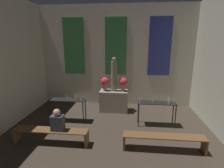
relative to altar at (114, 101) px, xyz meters
The scene contains 10 objects.
wall_back 2.08m from the altar, 90.00° to the left, with size 7.17×0.16×4.53m.
altar is the anchor object (origin of this frame).
statue 1.12m from the altar, ahead, with size 0.24×0.24×1.42m.
flower_vase_left 0.90m from the altar, behind, with size 0.35×0.35×0.58m.
flower_vase_right 0.90m from the altar, ahead, with size 0.35×0.35×0.58m.
candle_rack_left 2.03m from the altar, 143.82° to the right, with size 1.32×0.40×1.07m.
candle_rack_right 2.04m from the altar, 35.96° to the right, with size 1.32×0.40×1.06m.
pew_back_left 3.15m from the altar, 121.17° to the right, with size 2.23×0.36×0.45m.
pew_back_right 3.15m from the altar, 58.83° to the right, with size 2.23×0.36×0.45m.
person_seated 3.04m from the altar, 117.17° to the right, with size 0.36×0.24×0.66m.
Camera 1 is at (0.65, 2.99, 2.99)m, focal length 28.00 mm.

